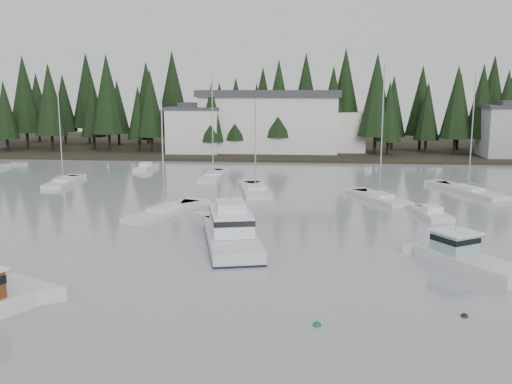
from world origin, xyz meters
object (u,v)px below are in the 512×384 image
sailboat_2 (255,192)px  sailboat_4 (213,177)px  sailboat_9 (379,199)px  runabout_1 (432,215)px  cabin_cruiser_center (231,234)px  lobster_boat_teal (467,260)px  house_west (195,129)px  sailboat_5 (164,213)px  sailboat_0 (468,192)px  runabout_3 (146,169)px  sailboat_8 (63,183)px  harbor_inn (281,122)px

sailboat_2 → sailboat_4: size_ratio=0.79×
sailboat_9 → runabout_1: 8.48m
cabin_cruiser_center → lobster_boat_teal: cabin_cruiser_center is taller
sailboat_4 → runabout_1: (24.10, -21.06, 0.05)m
house_west → sailboat_5: bearing=-82.0°
sailboat_0 → runabout_3: bearing=46.8°
sailboat_8 → sailboat_0: bearing=-95.6°
sailboat_2 → sailboat_8: bearing=71.4°
sailboat_4 → lobster_boat_teal: bearing=-146.8°
harbor_inn → sailboat_5: (-8.32, -51.11, -5.72)m
house_west → sailboat_2: (14.21, -35.50, -4.60)m
house_west → harbor_inn: harbor_inn is taller
cabin_cruiser_center → sailboat_2: bearing=-12.7°
sailboat_4 → sailboat_8: size_ratio=1.11×
runabout_1 → runabout_3: (-35.32, 27.94, 0.00)m
sailboat_0 → sailboat_8: bearing=64.8°
sailboat_5 → harbor_inn: bearing=11.2°
lobster_boat_teal → sailboat_9: size_ratio=0.54×
lobster_boat_teal → runabout_3: lobster_boat_teal is taller
lobster_boat_teal → sailboat_4: sailboat_4 is taller
lobster_boat_teal → runabout_3: 55.42m
runabout_1 → runabout_3: bearing=42.6°
house_west → sailboat_4: (7.61, -25.47, -4.58)m
harbor_inn → lobster_boat_teal: harbor_inn is taller
house_west → sailboat_0: sailboat_0 is taller
harbor_inn → sailboat_4: bearing=-104.5°
sailboat_5 → runabout_1: bearing=-66.7°
sailboat_8 → runabout_1: bearing=-112.7°
runabout_1 → sailboat_8: bearing=62.0°
sailboat_8 → sailboat_9: sailboat_9 is taller
sailboat_4 → house_west: bearing=17.3°
lobster_boat_teal → sailboat_8: size_ratio=0.64×
cabin_cruiser_center → sailboat_0: sailboat_0 is taller
sailboat_9 → cabin_cruiser_center: bearing=118.4°
house_west → sailboat_8: (-10.12, -32.15, -4.58)m
sailboat_4 → sailboat_9: sailboat_9 is taller
sailboat_9 → sailboat_2: bearing=49.5°
sailboat_2 → sailboat_9: size_ratio=0.74×
sailboat_5 → sailboat_9: 22.83m
lobster_boat_teal → sailboat_2: size_ratio=0.72×
sailboat_2 → runabout_1: size_ratio=1.89×
house_west → sailboat_2: bearing=-68.2°
sailboat_5 → sailboat_9: bearing=-47.0°
cabin_cruiser_center → sailboat_5: 12.58m
sailboat_4 → sailboat_8: 18.95m
cabin_cruiser_center → sailboat_5: (-7.76, 9.88, -0.70)m
harbor_inn → sailboat_4: size_ratio=2.10×
sailboat_4 → sailboat_5: 22.32m
harbor_inn → runabout_3: size_ratio=5.25×
runabout_3 → sailboat_5: bearing=-158.6°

